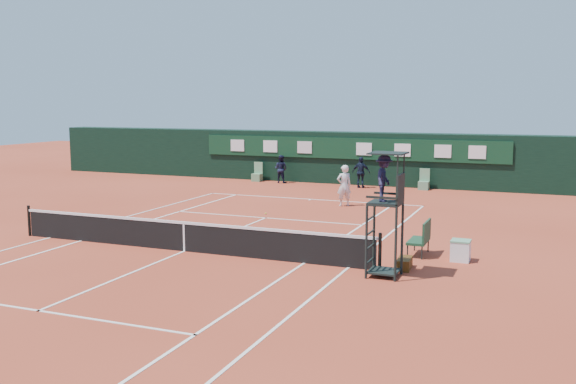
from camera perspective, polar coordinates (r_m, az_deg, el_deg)
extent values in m
plane|color=#AE4129|center=(20.94, -9.18, -5.22)|extent=(90.00, 90.00, 0.00)
cube|color=white|center=(31.52, 2.07, -0.65)|extent=(11.05, 0.08, 0.01)
cube|color=silver|center=(18.76, 5.41, -6.70)|extent=(0.08, 23.85, 0.01)
cube|color=silver|center=(24.20, -20.39, -3.82)|extent=(0.08, 23.85, 0.01)
cube|color=white|center=(19.18, 1.46, -6.33)|extent=(0.08, 23.85, 0.01)
cube|color=white|center=(23.30, -17.89, -4.14)|extent=(0.08, 23.85, 0.01)
cube|color=silver|center=(26.50, -2.00, -2.31)|extent=(8.31, 0.08, 0.01)
cube|color=silver|center=(16.03, -21.28, -9.81)|extent=(8.31, 0.08, 0.01)
cube|color=silver|center=(20.94, -9.18, -5.20)|extent=(0.08, 12.88, 0.01)
cube|color=white|center=(31.38, 1.97, -0.69)|extent=(0.08, 0.30, 0.01)
cube|color=black|center=(20.85, -9.21, -4.02)|extent=(12.60, 0.04, 0.90)
cube|color=white|center=(20.75, -9.24, -2.72)|extent=(12.80, 0.06, 0.08)
cube|color=white|center=(20.84, -9.21, -3.99)|extent=(0.06, 0.05, 0.92)
cylinder|color=black|center=(18.40, 8.17, -5.30)|extent=(0.10, 0.10, 1.10)
cylinder|color=black|center=(24.72, -22.02, -2.38)|extent=(0.10, 0.10, 1.10)
cube|color=black|center=(37.82, 5.65, 3.05)|extent=(40.00, 1.50, 3.00)
cube|color=#0D331C|center=(37.00, 5.30, 3.88)|extent=(18.00, 0.10, 1.20)
cube|color=silver|center=(39.52, -4.51, 4.15)|extent=(0.90, 0.04, 0.70)
cube|color=white|center=(38.59, -1.58, 4.08)|extent=(0.90, 0.04, 0.70)
cube|color=silver|center=(37.77, 1.48, 3.99)|extent=(0.90, 0.04, 0.70)
cube|color=white|center=(36.66, 6.77, 3.82)|extent=(0.90, 0.04, 0.70)
cube|color=white|center=(36.14, 10.14, 3.69)|extent=(0.90, 0.04, 0.70)
cube|color=silver|center=(35.75, 13.60, 3.54)|extent=(0.90, 0.04, 0.70)
cube|color=silver|center=(35.53, 16.47, 3.41)|extent=(0.90, 0.04, 0.70)
cube|color=#59885D|center=(38.67, -2.77, 1.30)|extent=(0.55, 0.50, 0.46)
cube|color=#619468|center=(38.81, -2.64, 2.17)|extent=(0.55, 0.06, 0.70)
cube|color=#5A8A66|center=(35.67, 11.97, 0.56)|extent=(0.55, 0.50, 0.46)
cube|color=#5C8D65|center=(35.82, 12.06, 1.51)|extent=(0.55, 0.06, 0.70)
cylinder|color=black|center=(17.46, 6.98, -4.48)|extent=(0.07, 0.07, 2.00)
cylinder|color=black|center=(18.22, 7.64, -3.96)|extent=(0.07, 0.07, 2.00)
cylinder|color=black|center=(17.28, 9.55, -4.67)|extent=(0.07, 0.07, 2.00)
cylinder|color=black|center=(18.04, 10.11, -4.14)|extent=(0.07, 0.07, 2.00)
cube|color=black|center=(17.56, 8.64, -0.99)|extent=(0.85, 0.85, 0.08)
cube|color=black|center=(17.41, 9.95, 0.27)|extent=(0.06, 0.85, 0.80)
cube|color=black|center=(17.12, 8.33, -0.50)|extent=(0.85, 0.05, 0.06)
cube|color=black|center=(17.93, 8.97, -0.13)|extent=(0.85, 0.05, 0.06)
cylinder|color=black|center=(16.97, 9.70, 1.61)|extent=(0.04, 0.04, 1.00)
cylinder|color=black|center=(17.75, 10.26, 1.87)|extent=(0.04, 0.04, 1.00)
cube|color=black|center=(17.39, 8.90, 3.43)|extent=(0.95, 0.95, 0.04)
cube|color=black|center=(17.95, 8.51, -6.96)|extent=(0.80, 0.80, 0.05)
cube|color=black|center=(17.98, 7.29, -6.09)|extent=(0.04, 0.80, 0.04)
cube|color=black|center=(17.89, 7.31, -4.84)|extent=(0.04, 0.80, 0.04)
cube|color=black|center=(17.80, 7.33, -3.59)|extent=(0.04, 0.80, 0.04)
cube|color=black|center=(17.73, 7.35, -2.32)|extent=(0.04, 0.80, 0.04)
imported|color=#1B1932|center=(17.48, 8.53, 1.21)|extent=(0.47, 0.82, 1.28)
cube|color=#183C24|center=(20.50, 11.51, -4.28)|extent=(0.55, 1.20, 0.08)
cube|color=#183D26|center=(20.38, 12.23, -3.37)|extent=(0.06, 1.20, 0.60)
cylinder|color=black|center=(20.06, 10.57, -5.24)|extent=(0.04, 0.04, 0.41)
cylinder|color=black|center=(19.98, 11.82, -5.33)|extent=(0.04, 0.04, 0.41)
cylinder|color=black|center=(21.12, 11.18, -4.59)|extent=(0.04, 0.04, 0.41)
cylinder|color=black|center=(21.04, 12.36, -4.67)|extent=(0.04, 0.04, 0.41)
cube|color=black|center=(18.81, 10.31, -6.27)|extent=(0.43, 0.87, 0.32)
cube|color=white|center=(20.07, 15.09, -5.11)|extent=(0.55, 0.55, 0.60)
cube|color=#639873|center=(20.00, 15.12, -4.21)|extent=(0.57, 0.57, 0.05)
sphere|color=#BFCD2F|center=(27.35, -1.99, -1.92)|extent=(0.07, 0.07, 0.07)
imported|color=silver|center=(29.51, 5.01, 0.58)|extent=(0.83, 0.78, 1.90)
imported|color=black|center=(37.80, -0.64, 2.06)|extent=(0.84, 0.67, 1.65)
imported|color=black|center=(35.83, 6.51, 1.74)|extent=(1.02, 0.42, 1.73)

